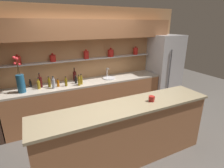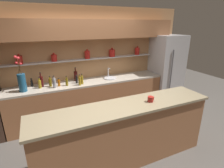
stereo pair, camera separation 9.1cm
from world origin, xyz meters
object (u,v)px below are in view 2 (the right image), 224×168
Objects in this scene: bottle_oil_2 at (82,80)px; bottle_sauce_9 at (59,83)px; bottle_sauce_0 at (32,83)px; bottle_sauce_3 at (77,80)px; bottle_spirit_8 at (54,83)px; bottle_oil_4 at (50,82)px; bottle_oil_6 at (80,81)px; bottle_wine_1 at (76,76)px; sink_fixture at (110,77)px; refrigerator at (166,70)px; bottle_oil_5 at (67,82)px; bottle_wine_10 at (41,81)px; coffee_mug at (151,99)px; flower_vase at (22,81)px; bottle_oil_7 at (40,84)px.

bottle_oil_2 reaches higher than bottle_sauce_9.
bottle_sauce_0 and bottle_sauce_9 have the same top height.
bottle_spirit_8 is (-0.50, -0.12, 0.03)m from bottle_sauce_3.
bottle_oil_6 reaches higher than bottle_oil_4.
sink_fixture is at bearing -10.22° from bottle_wine_1.
refrigerator reaches higher than bottle_oil_4.
bottle_oil_5 is (-1.07, -0.10, 0.06)m from sink_fixture.
bottle_sauce_9 is at bearing -22.38° from bottle_sauce_0.
bottle_sauce_3 reaches higher than bottle_sauce_9.
bottle_wine_10 is (-0.17, 0.07, 0.02)m from bottle_oil_4.
bottle_oil_6 is 1.71m from coffee_mug.
flower_vase is 3.13× the size of bottle_oil_7.
bottle_spirit_8 reaches higher than bottle_oil_5.
flower_vase is 2.33× the size of sink_fixture.
bottle_oil_5 is at bearing -174.62° from sink_fixture.
bottle_sauce_9 is (-0.42, -0.21, -0.05)m from bottle_wine_1.
bottle_oil_5 is at bearing 174.41° from bottle_oil_2.
bottle_oil_6 is 0.53m from bottle_spirit_8.
bottle_oil_2 is 0.33m from bottle_oil_5.
bottle_sauce_3 is at bearing -10.41° from bottle_sauce_0.
bottle_oil_2 is 1.74m from coffee_mug.
bottle_oil_2 is (-0.74, -0.13, 0.07)m from sink_fixture.
refrigerator reaches higher than sink_fixture.
bottle_wine_10 is at bearing 166.70° from bottle_oil_2.
bottle_spirit_8 is 0.13m from bottle_sauce_9.
bottle_oil_6 is at bearing 116.38° from coffee_mug.
sink_fixture is 0.84m from bottle_oil_6.
bottle_oil_5 is (-0.26, -0.25, -0.03)m from bottle_wine_1.
bottle_wine_10 is (-0.77, -0.08, -0.01)m from bottle_wine_1.
bottle_wine_1 is 0.77m from bottle_wine_10.
refrigerator is 6.15× the size of sink_fixture.
bottle_sauce_0 is 1.00× the size of bottle_sauce_9.
bottle_wine_10 reaches higher than bottle_oil_7.
bottle_oil_5 reaches higher than bottle_sauce_3.
bottle_oil_4 is at bearing 169.29° from bottle_oil_2.
bottle_wine_10 is (-0.77, 0.26, 0.02)m from bottle_oil_6.
flower_vase is 4.10× the size of bottle_sauce_9.
flower_vase is 1.95m from sink_fixture.
refrigerator is 17.18× the size of coffee_mug.
bottle_wine_1 reaches higher than bottle_oil_6.
flower_vase is 3.07× the size of bottle_oil_2.
sink_fixture is at bearing 88.36° from coffee_mug.
bottle_sauce_9 is (-1.23, -0.06, 0.05)m from sink_fixture.
bottle_oil_7 is at bearing 10.87° from flower_vase.
bottle_sauce_3 is at bearing -96.80° from bottle_wine_1.
bottle_oil_5 is at bearing -1.01° from flower_vase.
bottle_oil_5 reaches higher than bottle_sauce_0.
bottle_oil_5 is 0.26m from bottle_spirit_8.
flower_vase is 1.14m from bottle_oil_6.
bottle_oil_7 is at bearing -175.30° from bottle_oil_4.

